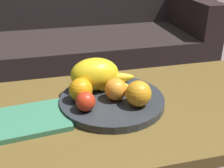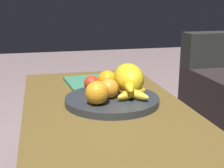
% 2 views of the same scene
% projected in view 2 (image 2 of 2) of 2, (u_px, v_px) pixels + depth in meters
% --- Properties ---
extents(coffee_table, '(1.13, 0.59, 0.45)m').
position_uv_depth(coffee_table, '(106.00, 119.00, 1.16)').
color(coffee_table, brown).
rests_on(coffee_table, ground_plane).
extents(fruit_bowl, '(0.35, 0.35, 0.03)m').
position_uv_depth(fruit_bowl, '(112.00, 100.00, 1.18)').
color(fruit_bowl, '#2B3035').
rests_on(fruit_bowl, coffee_table).
extents(melon_large_front, '(0.17, 0.12, 0.11)m').
position_uv_depth(melon_large_front, '(129.00, 78.00, 1.22)').
color(melon_large_front, yellow).
rests_on(melon_large_front, fruit_bowl).
extents(orange_front, '(0.08, 0.08, 0.08)m').
position_uv_depth(orange_front, '(107.00, 80.00, 1.26)').
color(orange_front, orange).
rests_on(orange_front, fruit_bowl).
extents(orange_left, '(0.08, 0.08, 0.08)m').
position_uv_depth(orange_left, '(97.00, 93.00, 1.08)').
color(orange_left, orange).
rests_on(orange_left, fruit_bowl).
extents(orange_right, '(0.07, 0.07, 0.07)m').
position_uv_depth(orange_right, '(109.00, 88.00, 1.15)').
color(orange_right, orange).
rests_on(orange_right, fruit_bowl).
extents(apple_front, '(0.06, 0.06, 0.06)m').
position_uv_depth(apple_front, '(92.00, 83.00, 1.25)').
color(apple_front, red).
rests_on(apple_front, fruit_bowl).
extents(banana_bunch, '(0.16, 0.15, 0.06)m').
position_uv_depth(banana_bunch, '(131.00, 91.00, 1.16)').
color(banana_bunch, yellow).
rests_on(banana_bunch, fruit_bowl).
extents(magazine, '(0.27, 0.21, 0.02)m').
position_uv_depth(magazine, '(88.00, 83.00, 1.43)').
color(magazine, '#3D825E').
rests_on(magazine, coffee_table).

